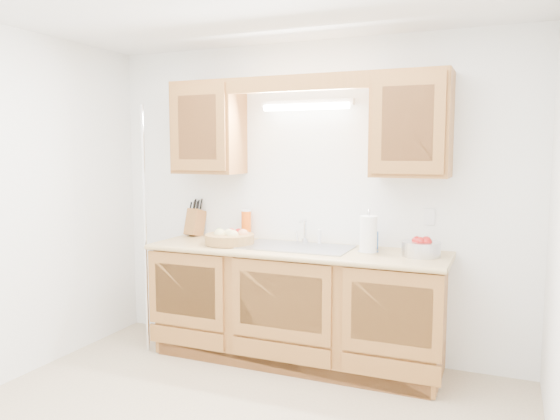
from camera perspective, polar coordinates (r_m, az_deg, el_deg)
The scene contains 17 objects.
room at distance 3.06m, azimuth -6.41°, elevation -1.14°, with size 3.52×3.50×2.50m.
base_cabinets at distance 4.30m, azimuth 1.66°, elevation -10.00°, with size 2.20×0.60×0.86m, color #A56530.
countertop at distance 4.18m, azimuth 1.60°, elevation -4.26°, with size 2.30×0.63×0.04m, color tan.
upper_cabinet_left at distance 4.61m, azimuth -7.45°, elevation 8.47°, with size 0.55×0.33×0.75m, color #A56530.
upper_cabinet_right at distance 4.04m, azimuth 13.60°, elevation 8.67°, with size 0.55×0.33×0.75m, color #A56530.
valance at distance 4.15m, azimuth 1.68°, elevation 13.14°, with size 2.20×0.05×0.12m, color #A56530.
fluorescent_fixture at distance 4.34m, azimuth 2.77°, elevation 10.93°, with size 0.76×0.08×0.08m.
sink at distance 4.21m, azimuth 1.71°, elevation -4.90°, with size 0.84×0.46×0.36m.
wire_shelf_pole at distance 4.52m, azimuth -13.92°, elevation -2.10°, with size 0.03×0.03×2.00m, color silver.
outlet_plate at distance 4.21m, azimuth 15.32°, elevation -0.70°, with size 0.08×0.01×0.12m, color white.
fruit_basket at distance 4.35m, azimuth -5.27°, elevation -2.88°, with size 0.47×0.47×0.12m.
knife_block at distance 4.82m, azimuth -8.85°, elevation -1.24°, with size 0.14×0.21×0.33m.
orange_canister at distance 4.60m, azimuth -3.55°, elevation -1.50°, with size 0.10×0.10×0.25m.
soap_bottle at distance 4.16m, azimuth 9.39°, elevation -2.72°, with size 0.09×0.09×0.20m, color blue.
sponge at distance 4.62m, azimuth -3.53°, elevation -2.91°, with size 0.12×0.09×0.02m.
paper_towel at distance 4.02m, azimuth 9.22°, elevation -2.55°, with size 0.16×0.16×0.32m.
apple_bowl at distance 3.97m, azimuth 14.56°, elevation -3.83°, with size 0.28×0.28×0.14m.
Camera 1 is at (1.48, -2.65, 1.64)m, focal length 35.00 mm.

